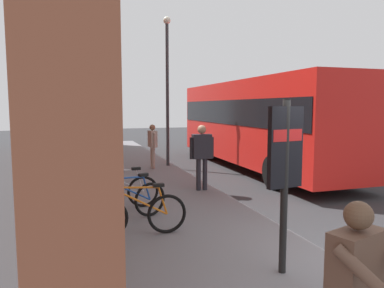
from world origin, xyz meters
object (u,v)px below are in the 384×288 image
bicycle_far_end (120,192)px  tourist_with_hotdogs (358,282)px  bicycle_beside_lamp (127,202)px  street_lamp (167,80)px  pedestrian_near_bus (202,151)px  city_bus (257,120)px  bicycle_by_door (138,215)px  pedestrian_by_facade (153,142)px  transit_info_sign (285,159)px

bicycle_far_end → tourist_with_hotdogs: 6.08m
bicycle_beside_lamp → street_lamp: street_lamp is taller
bicycle_far_end → street_lamp: size_ratio=0.31×
pedestrian_near_bus → street_lamp: 4.87m
city_bus → street_lamp: 3.80m
street_lamp → city_bus: bearing=-108.2°
city_bus → bicycle_by_door: bearing=137.3°
bicycle_by_door → pedestrian_by_facade: bearing=-14.2°
pedestrian_near_bus → pedestrian_by_facade: bearing=7.9°
pedestrian_by_facade → tourist_with_hotdogs: 11.01m
pedestrian_by_facade → street_lamp: street_lamp is taller
bicycle_by_door → pedestrian_near_bus: size_ratio=0.98×
bicycle_by_door → bicycle_far_end: bearing=2.8°
bicycle_beside_lamp → bicycle_far_end: size_ratio=0.96×
transit_info_sign → pedestrian_by_facade: transit_info_sign is taller
pedestrian_by_facade → street_lamp: bearing=-57.4°
street_lamp → tourist_with_hotdogs: bearing=172.6°
bicycle_far_end → transit_info_sign: (-3.86, -1.74, 1.21)m
bicycle_by_door → tourist_with_hotdogs: bearing=-167.2°
transit_info_sign → pedestrian_near_bus: size_ratio=1.33×
bicycle_beside_lamp → city_bus: 7.97m
bicycle_far_end → transit_info_sign: bearing=-155.7°
bicycle_far_end → bicycle_beside_lamp: bearing=-178.0°
bicycle_beside_lamp → transit_info_sign: transit_info_sign is taller
bicycle_by_door → street_lamp: (7.31, -2.43, 2.94)m
tourist_with_hotdogs → bicycle_beside_lamp: bearing=11.2°
pedestrian_near_bus → city_bus: bearing=-46.8°
bicycle_by_door → pedestrian_by_facade: size_ratio=1.08×
bicycle_by_door → city_bus: bearing=-42.7°
bicycle_by_door → bicycle_beside_lamp: same height
bicycle_by_door → bicycle_beside_lamp: bearing=3.7°
city_bus → pedestrian_near_bus: bearing=133.2°
bicycle_far_end → transit_info_sign: 4.41m
transit_info_sign → street_lamp: street_lamp is taller
bicycle_by_door → city_bus: 8.58m
transit_info_sign → tourist_with_hotdogs: 2.30m
bicycle_far_end → pedestrian_by_facade: bearing=-20.0°
tourist_with_hotdogs → street_lamp: (11.43, -1.49, 2.34)m
bicycle_beside_lamp → bicycle_far_end: bearing=2.0°
transit_info_sign → pedestrian_near_bus: (5.00, -0.62, -0.50)m
bicycle_beside_lamp → tourist_with_hotdogs: bearing=-168.8°
bicycle_by_door → street_lamp: 8.24m
city_bus → pedestrian_by_facade: 4.13m
bicycle_beside_lamp → pedestrian_by_facade: size_ratio=1.04×
street_lamp → pedestrian_by_facade: bearing=122.6°
bicycle_far_end → pedestrian_near_bus: bearing=-64.3°
pedestrian_by_facade → street_lamp: size_ratio=0.29×
pedestrian_by_facade → city_bus: bearing=-99.1°
bicycle_beside_lamp → transit_info_sign: (-2.95, -1.71, 1.21)m
bicycle_far_end → transit_info_sign: size_ratio=0.74×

